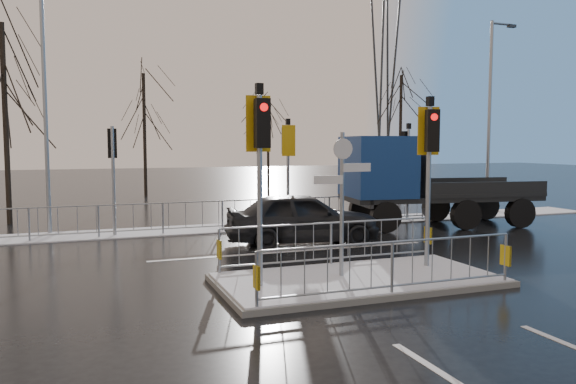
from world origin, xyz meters
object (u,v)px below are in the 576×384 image
object	(u,v)px
car_far_lane	(302,218)
street_lamp_left	(47,97)
traffic_island	(357,265)
street_lamp_right	(491,110)
flatbed_truck	(403,179)

from	to	relation	value
car_far_lane	street_lamp_left	world-z (taller)	street_lamp_left
traffic_island	street_lamp_right	size ratio (longest dim) A/B	0.75
street_lamp_right	street_lamp_left	bearing A→B (deg)	176.63
street_lamp_left	traffic_island	bearing A→B (deg)	-55.93
flatbed_truck	street_lamp_right	world-z (taller)	street_lamp_right
car_far_lane	street_lamp_left	size ratio (longest dim) A/B	0.56
traffic_island	street_lamp_left	distance (m)	12.17
traffic_island	car_far_lane	bearing A→B (deg)	82.03
street_lamp_right	street_lamp_left	size ratio (longest dim) A/B	0.98
traffic_island	flatbed_truck	xyz separation A→B (m)	(5.34, 6.75, 1.33)
traffic_island	flatbed_truck	distance (m)	8.71
traffic_island	street_lamp_left	size ratio (longest dim) A/B	0.73
flatbed_truck	street_lamp_left	size ratio (longest dim) A/B	0.89
street_lamp_right	street_lamp_left	xyz separation A→B (m)	(-17.00, 1.00, 0.10)
traffic_island	car_far_lane	world-z (taller)	traffic_island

